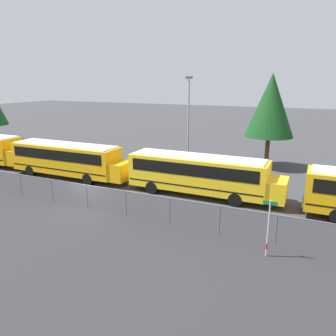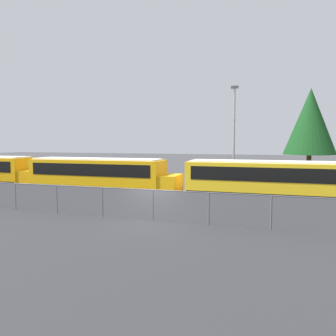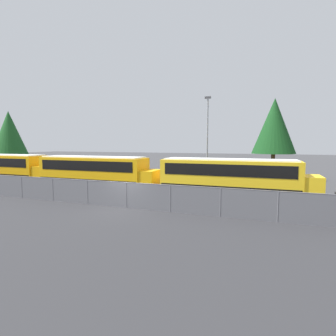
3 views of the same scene
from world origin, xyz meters
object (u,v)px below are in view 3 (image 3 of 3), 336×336
Objects in this scene: school_bus_0 at (5,166)px; light_pole at (207,138)px; school_bus_2 at (231,175)px; tree_0 at (274,126)px; tree_2 at (9,134)px; school_bus_1 at (95,170)px.

school_bus_0 is 22.77m from light_pole.
school_bus_0 is at bearing 179.79° from school_bus_2.
light_pole is 0.96× the size of tree_0.
tree_0 reaches higher than school_bus_0.
light_pole is 34.05m from tree_2.
light_pole is at bearing -8.36° from tree_2.
light_pole reaches higher than school_bus_2.
school_bus_0 and school_bus_1 have the same top height.
school_bus_1 is 1.26× the size of tree_2.
tree_2 is (-24.11, 10.57, 4.09)m from school_bus_1.
light_pole reaches higher than school_bus_1.
school_bus_0 is at bearing 178.28° from school_bus_1.
tree_2 is at bearing 171.64° from light_pole.
tree_2 is at bearing 164.35° from school_bus_2.
school_bus_2 is 6.88m from light_pole.
school_bus_2 is 12.50m from tree_0.
tree_0 reaches higher than light_pole.
tree_0 is (28.39, 11.10, 4.44)m from school_bus_0.
tree_0 is at bearing 21.35° from school_bus_0.
school_bus_2 is at bearing 1.27° from school_bus_1.
light_pole is (21.94, 5.26, 3.05)m from school_bus_0.
tree_0 is at bearing 73.20° from school_bus_2.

